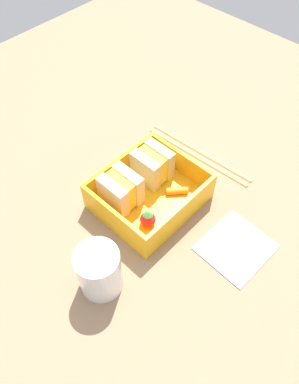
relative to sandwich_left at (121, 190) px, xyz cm
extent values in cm
cube|color=#937355|center=(3.65, -2.80, -5.10)|extent=(120.00, 120.00, 2.00)
cube|color=#ECA415|center=(3.65, -2.80, -3.50)|extent=(16.41, 14.25, 1.20)
cube|color=#ECA415|center=(3.65, 4.02, -0.64)|extent=(16.41, 0.60, 4.52)
cube|color=#ECA415|center=(3.65, -9.63, -0.64)|extent=(16.41, 0.60, 4.52)
cube|color=#ECA415|center=(-4.25, -2.80, -0.64)|extent=(0.60, 13.05, 4.52)
cube|color=#ECA415|center=(11.56, -2.80, -0.64)|extent=(0.60, 13.05, 4.52)
cube|color=beige|center=(-1.72, 0.00, 0.00)|extent=(1.72, 5.60, 5.79)
cube|color=yellow|center=(0.00, 0.00, 0.00)|extent=(1.72, 5.15, 5.33)
cube|color=beige|center=(1.72, 0.00, 0.00)|extent=(1.72, 5.60, 5.79)
cube|color=#D4C17A|center=(5.59, 0.00, 0.00)|extent=(1.72, 5.60, 5.79)
cube|color=yellow|center=(7.30, 0.00, 0.00)|extent=(1.72, 5.15, 5.33)
cube|color=#D4C17A|center=(9.02, 0.00, 0.00)|extent=(1.72, 5.60, 5.79)
sphere|color=red|center=(-0.28, -6.17, -1.66)|extent=(2.48, 2.48, 2.48)
cone|color=#3C7F3E|center=(-0.28, -6.17, -0.12)|extent=(1.49, 1.49, 0.60)
cylinder|color=orange|center=(7.49, -5.52, -2.29)|extent=(3.51, 3.35, 1.21)
cylinder|color=tan|center=(17.04, -2.05, -3.75)|extent=(2.01, 21.86, 0.70)
cylinder|color=tan|center=(18.44, -1.96, -3.75)|extent=(2.01, 21.86, 0.70)
cylinder|color=white|center=(-11.63, -7.84, -0.05)|extent=(6.17, 6.17, 8.09)
cube|color=silver|center=(6.45, -18.49, -3.90)|extent=(10.49, 9.82, 0.40)
camera|label=1|loc=(-23.17, -28.20, 47.08)|focal=35.00mm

